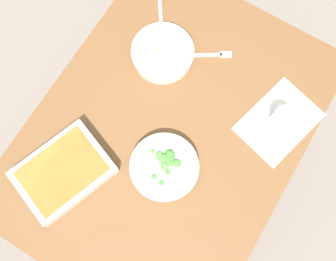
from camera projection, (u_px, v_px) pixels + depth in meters
ground_plane at (168, 166)px, 2.15m from camera, size 6.00×6.00×0.00m
dining_table at (168, 137)px, 1.52m from camera, size 1.20×0.90×0.74m
placemat at (279, 122)px, 1.44m from camera, size 0.32×0.26×0.00m
stew_bowl at (163, 53)px, 1.48m from camera, size 0.23×0.23×0.06m
broccoli_bowl at (164, 167)px, 1.37m from camera, size 0.24×0.24×0.07m
baking_dish at (64, 172)px, 1.36m from camera, size 0.36×0.31×0.06m
drink_cup at (282, 119)px, 1.41m from camera, size 0.07×0.07×0.08m
spoon_by_stew at (161, 26)px, 1.54m from camera, size 0.16×0.11×0.01m
fork_on_table at (212, 55)px, 1.51m from camera, size 0.11×0.16×0.01m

